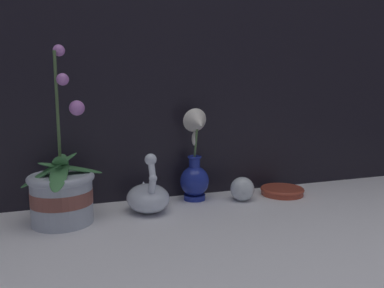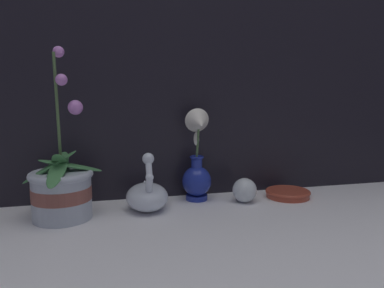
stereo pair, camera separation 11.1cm
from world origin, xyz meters
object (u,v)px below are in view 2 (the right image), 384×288
Objects in this scene: blue_vase at (197,165)px; amber_dish at (288,193)px; orchid_potted_plant at (62,188)px; glass_sphere at (245,190)px; swan_figurine at (147,195)px.

amber_dish is at bearing -6.45° from blue_vase.
orchid_potted_plant is at bearing -176.38° from amber_dish.
blue_vase is at bearing 173.55° from amber_dish.
orchid_potted_plant is 0.42m from blue_vase.
glass_sphere is (0.14, -0.05, -0.08)m from blue_vase.
swan_figurine is 0.31m from glass_sphere.
blue_vase reaches higher than amber_dish.
blue_vase is 0.17m from glass_sphere.
amber_dish is (0.30, -0.03, -0.10)m from blue_vase.
swan_figurine is at bearing -179.29° from glass_sphere.
blue_vase is (0.41, 0.08, 0.03)m from orchid_potted_plant.
orchid_potted_plant is 0.55m from glass_sphere.
orchid_potted_plant is 3.17× the size of amber_dish.
amber_dish is (0.16, 0.02, -0.02)m from glass_sphere.
orchid_potted_plant reaches higher than swan_figurine.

